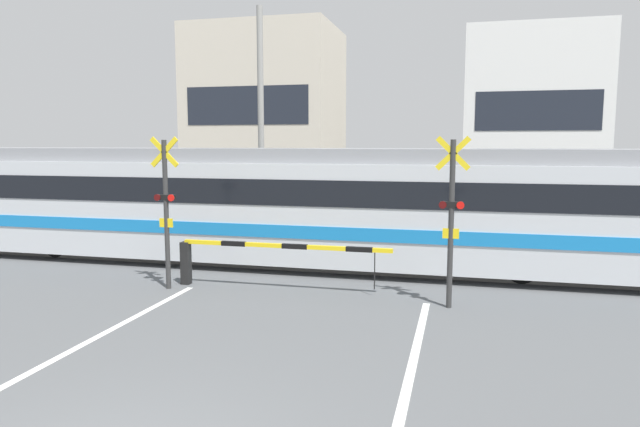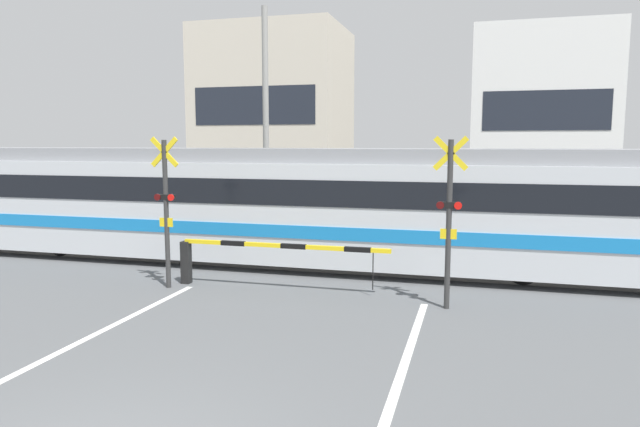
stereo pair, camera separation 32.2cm
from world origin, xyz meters
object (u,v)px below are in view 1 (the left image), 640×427
(crossing_barrier_far, at_px, (398,225))
(crossing_signal_right, at_px, (451,214))
(crossing_signal_left, at_px, (166,206))
(pedestrian, at_px, (377,205))
(crossing_barrier_near, at_px, (245,253))
(commuter_train, at_px, (273,202))

(crossing_barrier_far, bearing_deg, crossing_signal_right, -73.86)
(crossing_signal_left, bearing_deg, pedestrian, 71.01)
(crossing_signal_right, bearing_deg, crossing_barrier_near, 174.06)
(crossing_signal_right, bearing_deg, crossing_barrier_far, 106.14)
(pedestrian, bearing_deg, crossing_barrier_far, -72.50)
(crossing_barrier_far, bearing_deg, crossing_signal_left, -127.89)
(crossing_barrier_near, height_order, crossing_signal_left, crossing_signal_left)
(crossing_barrier_far, bearing_deg, commuter_train, -139.21)
(crossing_barrier_near, height_order, crossing_signal_right, crossing_signal_right)
(pedestrian, bearing_deg, crossing_signal_left, -108.99)
(crossing_signal_left, bearing_deg, commuter_train, 65.51)
(crossing_barrier_near, distance_m, pedestrian, 9.34)
(crossing_signal_right, bearing_deg, crossing_signal_left, 180.00)
(crossing_barrier_far, height_order, pedestrian, pedestrian)
(commuter_train, bearing_deg, pedestrian, 73.83)
(commuter_train, height_order, pedestrian, commuter_train)
(crossing_barrier_near, bearing_deg, crossing_barrier_far, 61.99)
(crossing_signal_right, distance_m, pedestrian, 10.13)
(crossing_signal_left, xyz_separation_m, crossing_signal_right, (6.22, 0.00, 0.00))
(crossing_signal_right, xyz_separation_m, pedestrian, (-2.90, 9.67, -0.93))
(crossing_signal_left, height_order, pedestrian, crossing_signal_left)
(commuter_train, relative_size, crossing_signal_right, 6.03)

